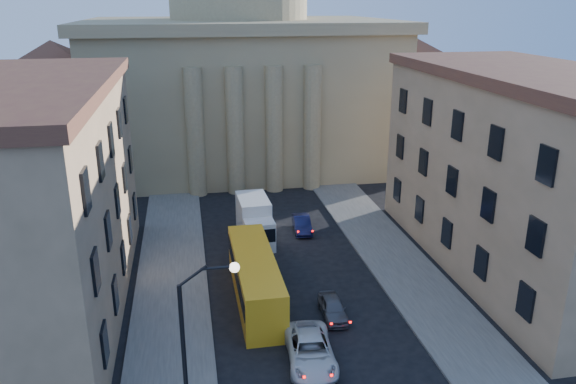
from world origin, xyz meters
name	(u,v)px	position (x,y,z in m)	size (l,w,h in m)	color
sidewalk_left	(171,324)	(-8.50, 18.00, 0.07)	(5.00, 60.00, 0.15)	#514F4A
sidewalk_right	(429,299)	(8.50, 18.00, 0.07)	(5.00, 60.00, 0.15)	#514F4A
church	(241,64)	(0.00, 55.47, 11.88)	(68.02, 28.76, 36.60)	#927F5A
building_left	(23,200)	(-17.00, 22.00, 7.42)	(11.60, 26.60, 14.70)	tan
building_right	(525,171)	(17.00, 22.00, 7.42)	(11.60, 26.60, 14.70)	tan
street_lamp	(196,341)	(-6.97, 8.00, 5.29)	(2.62, 0.44, 8.83)	black
car_left_mid	(310,351)	(-0.80, 12.78, 0.76)	(2.53, 5.48, 1.52)	silver
car_right_far	(333,308)	(1.63, 17.19, 0.63)	(1.48, 3.69, 1.26)	#505055
car_right_distant	(302,224)	(2.57, 31.27, 0.66)	(1.40, 4.01, 1.32)	black
city_bus	(255,277)	(-2.91, 20.25, 1.69)	(2.65, 11.20, 3.15)	gold
box_truck	(255,221)	(-1.65, 30.33, 1.60)	(2.63, 6.25, 3.39)	silver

